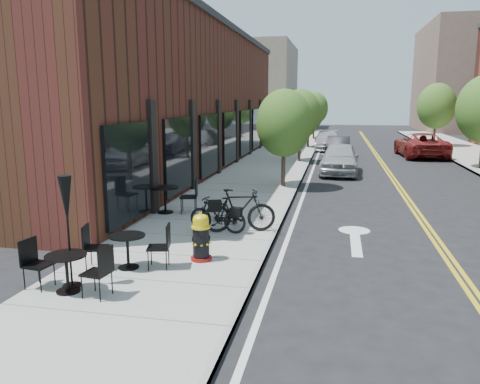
# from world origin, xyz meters

# --- Properties ---
(ground) EXTENTS (120.00, 120.00, 0.00)m
(ground) POSITION_xyz_m (0.00, 0.00, 0.00)
(ground) COLOR black
(ground) RESTS_ON ground
(sidewalk_near) EXTENTS (4.00, 70.00, 0.12)m
(sidewalk_near) POSITION_xyz_m (-2.00, 10.00, 0.06)
(sidewalk_near) COLOR #9E9B93
(sidewalk_near) RESTS_ON ground
(building_near) EXTENTS (5.00, 28.00, 7.00)m
(building_near) POSITION_xyz_m (-6.50, 14.00, 3.50)
(building_near) COLOR #402214
(building_near) RESTS_ON ground
(bg_building_left) EXTENTS (8.00, 14.00, 10.00)m
(bg_building_left) POSITION_xyz_m (-8.00, 48.00, 5.00)
(bg_building_left) COLOR #726656
(bg_building_left) RESTS_ON ground
(bg_building_right) EXTENTS (10.00, 16.00, 12.00)m
(bg_building_right) POSITION_xyz_m (16.00, 50.00, 6.00)
(bg_building_right) COLOR brown
(bg_building_right) RESTS_ON ground
(tree_near_a) EXTENTS (2.20, 2.20, 3.81)m
(tree_near_a) POSITION_xyz_m (-0.60, 9.00, 2.60)
(tree_near_a) COLOR #382B1E
(tree_near_a) RESTS_ON sidewalk_near
(tree_near_b) EXTENTS (2.30, 2.30, 3.98)m
(tree_near_b) POSITION_xyz_m (-0.60, 17.00, 2.71)
(tree_near_b) COLOR #382B1E
(tree_near_b) RESTS_ON sidewalk_near
(tree_near_c) EXTENTS (2.10, 2.10, 3.67)m
(tree_near_c) POSITION_xyz_m (-0.60, 25.00, 2.53)
(tree_near_c) COLOR #382B1E
(tree_near_c) RESTS_ON sidewalk_near
(tree_near_d) EXTENTS (2.40, 2.40, 4.11)m
(tree_near_d) POSITION_xyz_m (-0.60, 33.00, 2.79)
(tree_near_d) COLOR #382B1E
(tree_near_d) RESTS_ON sidewalk_near
(tree_far_c) EXTENTS (2.80, 2.80, 4.62)m
(tree_far_c) POSITION_xyz_m (8.60, 28.00, 3.06)
(tree_far_c) COLOR #382B1E
(tree_far_c) RESTS_ON sidewalk_far
(fire_hydrant) EXTENTS (0.58, 0.58, 1.04)m
(fire_hydrant) POSITION_xyz_m (-1.31, -0.19, 0.61)
(fire_hydrant) COLOR maroon
(fire_hydrant) RESTS_ON sidewalk_near
(bicycle_left) EXTENTS (1.61, 0.67, 0.94)m
(bicycle_left) POSITION_xyz_m (-1.51, 1.98, 0.59)
(bicycle_left) COLOR black
(bicycle_left) RESTS_ON sidewalk_near
(bicycle_right) EXTENTS (1.97, 1.10, 1.14)m
(bicycle_right) POSITION_xyz_m (-0.96, 2.11, 0.69)
(bicycle_right) COLOR black
(bicycle_right) RESTS_ON sidewalk_near
(bistro_set_a) EXTENTS (1.72, 0.87, 0.91)m
(bistro_set_a) POSITION_xyz_m (-2.63, -0.97, 0.58)
(bistro_set_a) COLOR black
(bistro_set_a) RESTS_ON sidewalk_near
(bistro_set_b) EXTENTS (1.71, 0.81, 0.90)m
(bistro_set_b) POSITION_xyz_m (-3.17, -2.31, 0.57)
(bistro_set_b) COLOR black
(bistro_set_b) RESTS_ON sidewalk_near
(bistro_set_c) EXTENTS (1.97, 0.99, 1.04)m
(bistro_set_c) POSITION_xyz_m (-3.58, 3.70, 0.64)
(bistro_set_c) COLOR black
(bistro_set_c) RESTS_ON sidewalk_near
(patio_umbrella) EXTENTS (0.33, 0.33, 2.07)m
(patio_umbrella) POSITION_xyz_m (-3.23, -2.08, 1.60)
(patio_umbrella) COLOR black
(patio_umbrella) RESTS_ON sidewalk_near
(parked_car_a) EXTENTS (1.91, 4.42, 1.49)m
(parked_car_a) POSITION_xyz_m (1.60, 13.40, 0.74)
(parked_car_a) COLOR #A3A6AC
(parked_car_a) RESTS_ON ground
(parked_car_b) EXTENTS (1.52, 3.98, 1.30)m
(parked_car_b) POSITION_xyz_m (1.55, 20.01, 0.65)
(parked_car_b) COLOR black
(parked_car_b) RESTS_ON ground
(parked_car_c) EXTENTS (2.04, 4.66, 1.33)m
(parked_car_c) POSITION_xyz_m (0.80, 24.53, 0.67)
(parked_car_c) COLOR #A8A8AD
(parked_car_c) RESTS_ON ground
(parked_car_far) EXTENTS (2.85, 5.58, 1.51)m
(parked_car_far) POSITION_xyz_m (6.57, 21.33, 0.75)
(parked_car_far) COLOR maroon
(parked_car_far) RESTS_ON ground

